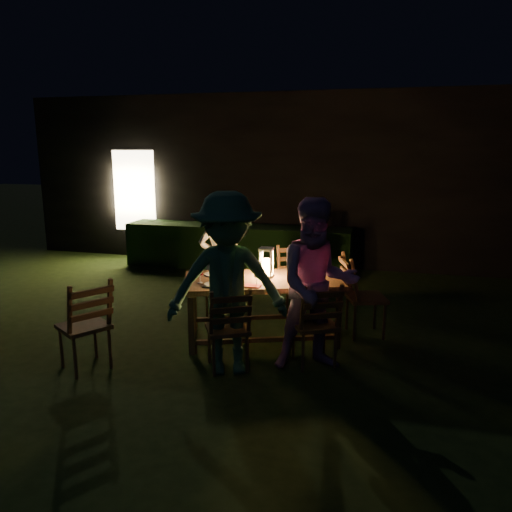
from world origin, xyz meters
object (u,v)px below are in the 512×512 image
(chair_far_right, at_px, (296,295))
(ice_bucket, at_px, (311,248))
(chair_end, at_px, (364,310))
(side_table, at_px, (311,259))
(chair_far_left, at_px, (222,297))
(lantern, at_px, (266,264))
(person_opp_left, at_px, (227,284))
(chair_spare, at_px, (86,341))
(chair_near_left, at_px, (228,343))
(person_opp_right, at_px, (317,285))
(bottle_bucket_a, at_px, (307,245))
(chair_near_right, at_px, (315,339))
(bottle_bucket_b, at_px, (315,244))
(dining_table, at_px, (263,284))
(bottle_table, at_px, (241,267))
(person_house_side, at_px, (221,261))

(chair_far_right, relative_size, ice_bucket, 3.24)
(chair_end, bearing_deg, side_table, -168.11)
(chair_far_left, height_order, lantern, lantern)
(person_opp_left, distance_m, ice_bucket, 2.91)
(chair_end, bearing_deg, chair_spare, -76.04)
(chair_near_left, distance_m, chair_end, 1.85)
(person_opp_right, height_order, bottle_bucket_a, person_opp_right)
(chair_near_right, distance_m, side_table, 2.56)
(chair_far_right, relative_size, person_opp_right, 0.55)
(person_opp_left, distance_m, bottle_bucket_a, 2.86)
(person_opp_left, bearing_deg, bottle_bucket_b, 60.28)
(dining_table, xyz_separation_m, lantern, (0.03, 0.06, 0.23))
(bottle_table, bearing_deg, chair_near_left, -83.18)
(person_opp_right, bearing_deg, chair_near_right, 87.43)
(chair_far_left, relative_size, person_opp_right, 0.54)
(chair_far_right, distance_m, side_table, 1.07)
(person_house_side, height_order, side_table, person_house_side)
(chair_near_left, bearing_deg, lantern, 51.74)
(dining_table, xyz_separation_m, person_opp_right, (0.72, -0.60, 0.21))
(chair_far_right, distance_m, lantern, 1.06)
(chair_far_left, bearing_deg, chair_end, 162.98)
(chair_far_left, xyz_separation_m, chair_end, (1.84, -0.11, 0.02))
(chair_near_left, relative_size, bottle_table, 3.32)
(person_opp_left, relative_size, ice_bucket, 6.10)
(person_opp_right, bearing_deg, dining_table, 118.76)
(person_opp_left, bearing_deg, lantern, 60.11)
(person_house_side, height_order, bottle_bucket_b, person_house_side)
(chair_spare, xyz_separation_m, person_house_side, (0.82, 1.86, 0.47))
(chair_near_left, relative_size, ice_bucket, 3.10)
(lantern, bearing_deg, chair_near_left, -100.05)
(chair_far_left, bearing_deg, lantern, 132.26)
(side_table, bearing_deg, bottle_table, -103.66)
(person_opp_left, height_order, lantern, person_opp_left)
(chair_near_left, height_order, person_opp_left, person_opp_left)
(chair_near_right, height_order, bottle_table, bottle_table)
(chair_far_right, relative_size, side_table, 1.55)
(person_opp_right, relative_size, bottle_table, 6.28)
(person_opp_right, bearing_deg, person_opp_left, 180.00)
(bottle_table, distance_m, ice_bucket, 2.11)
(person_house_side, distance_m, bottle_bucket_b, 1.73)
(dining_table, distance_m, bottle_bucket_b, 2.02)
(chair_near_left, relative_size, chair_spare, 0.93)
(lantern, bearing_deg, chair_far_right, 76.58)
(person_opp_right, bearing_deg, chair_end, 46.51)
(chair_far_left, distance_m, ice_bucket, 1.75)
(chair_near_right, height_order, bottle_bucket_b, chair_near_right)
(person_opp_right, bearing_deg, side_table, 78.84)
(bottle_bucket_a, bearing_deg, chair_near_left, -97.19)
(chair_end, distance_m, side_table, 1.76)
(person_house_side, bearing_deg, chair_spare, 44.98)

